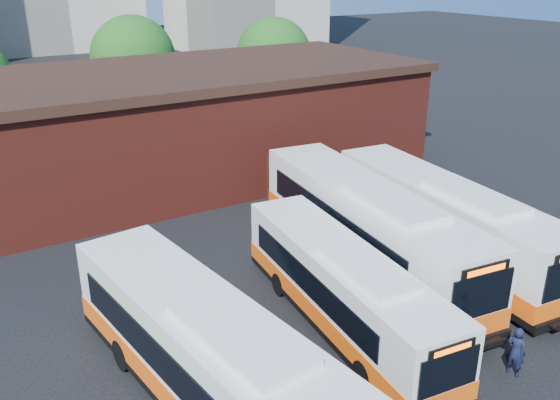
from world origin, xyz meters
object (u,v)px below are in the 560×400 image
bus_midwest (343,292)px  bus_east (444,224)px  transit_worker (516,351)px  bus_west (210,364)px  bus_mideast (366,231)px

bus_midwest → bus_east: (6.86, 2.01, 0.21)m
bus_midwest → transit_worker: bus_midwest is taller
bus_west → bus_mideast: bus_mideast is taller
bus_east → bus_west: bearing=-159.3°
bus_midwest → bus_east: size_ratio=0.87×
bus_west → transit_worker: 9.39m
bus_midwest → bus_east: 7.15m
bus_mideast → bus_east: bus_mideast is taller
bus_mideast → transit_worker: bearing=-86.6°
bus_west → bus_midwest: (5.72, 1.42, -0.19)m
bus_east → transit_worker: size_ratio=7.82×
bus_west → bus_east: bearing=8.6°
bus_midwest → bus_mideast: size_ratio=0.82×
bus_east → transit_worker: bearing=-113.9°
bus_mideast → transit_worker: (-0.44, -7.87, -0.87)m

